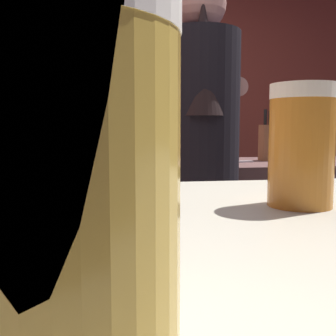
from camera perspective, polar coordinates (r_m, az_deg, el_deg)
wall_back at (r=3.62m, az=-6.23°, el=9.54°), size 5.20×0.10×2.70m
prep_counter at (r=2.19m, az=5.26°, el=-11.49°), size 2.10×0.60×0.94m
back_shelf at (r=3.40m, az=-1.68°, el=-3.61°), size 0.86×0.36×1.11m
bartender at (r=1.62m, az=4.37°, el=1.42°), size 0.44×0.52×1.72m
knife_block at (r=2.26m, az=14.62°, el=3.78°), size 0.10×0.08×0.29m
mixing_bowl at (r=2.02m, az=-7.96°, el=1.26°), size 0.17×0.17×0.05m
chefs_knife at (r=2.08m, az=9.37°, el=0.88°), size 0.24×0.08×0.01m
pint_glass_near at (r=0.14m, az=-14.84°, el=-3.81°), size 0.08×0.08×0.13m
pint_glass_far at (r=0.47m, az=18.92°, el=3.11°), size 0.07×0.07×0.14m
bottle_soy at (r=3.35m, az=-4.34°, el=7.19°), size 0.06×0.06×0.21m
bottle_hot_sauce at (r=3.43m, az=-4.41°, el=7.12°), size 0.05×0.05×0.20m
bottle_vinegar at (r=3.32m, az=2.63°, el=7.26°), size 0.07×0.07×0.22m
bottle_olive_oil at (r=3.28m, az=-5.98°, el=7.02°), size 0.07×0.07×0.18m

